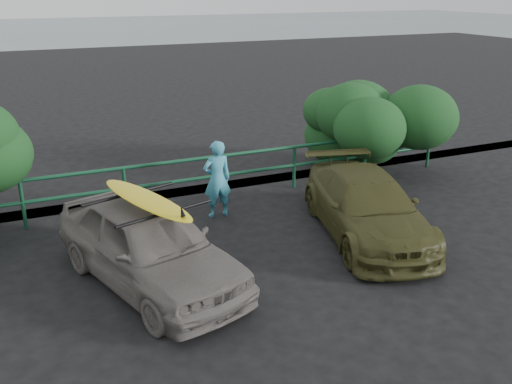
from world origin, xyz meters
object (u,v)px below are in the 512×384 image
(sedan, at_px, (149,245))
(olive_vehicle, at_px, (367,206))
(man, at_px, (217,179))
(guardrail, at_px, (171,184))
(surfboard, at_px, (146,199))

(sedan, distance_m, olive_vehicle, 4.25)
(sedan, relative_size, man, 2.47)
(guardrail, relative_size, olive_vehicle, 3.40)
(surfboard, bearing_deg, olive_vehicle, -14.18)
(guardrail, xyz_separation_m, sedan, (-1.28, -3.19, 0.16))
(sedan, height_order, olive_vehicle, sedan)
(surfboard, bearing_deg, man, 31.97)
(guardrail, bearing_deg, man, -52.55)
(guardrail, height_order, surfboard, surfboard)
(sedan, distance_m, surfboard, 0.77)
(man, bearing_deg, olive_vehicle, 138.12)
(guardrail, xyz_separation_m, man, (0.72, -0.93, 0.29))
(guardrail, xyz_separation_m, olive_vehicle, (2.96, -3.02, 0.08))
(guardrail, bearing_deg, sedan, -111.86)
(man, height_order, surfboard, man)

